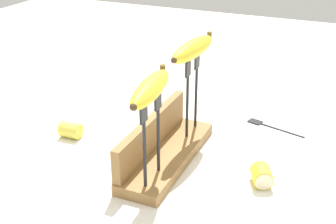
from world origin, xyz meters
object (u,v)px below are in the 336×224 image
at_px(banana_raised_right, 193,49).
at_px(fork_fallen_near, 268,125).
at_px(banana_raised_left, 151,89).
at_px(banana_chunk_near, 262,176).
at_px(fork_stand_right, 192,89).
at_px(fork_stand_left, 151,132).
at_px(banana_chunk_far, 70,130).

xyz_separation_m(banana_raised_right, fork_fallen_near, (0.15, -0.16, -0.24)).
distance_m(banana_raised_left, fork_fallen_near, 0.47).
distance_m(banana_raised_left, banana_chunk_near, 0.31).
bearing_deg(fork_stand_right, banana_raised_right, 174.86).
xyz_separation_m(fork_stand_left, fork_stand_right, (0.23, -0.00, 0.01)).
relative_size(banana_raised_right, fork_fallen_near, 1.25).
bearing_deg(fork_stand_left, banana_chunk_near, -62.90).
bearing_deg(fork_stand_right, fork_stand_left, 180.00).
bearing_deg(banana_raised_right, fork_stand_left, -180.00).
relative_size(fork_stand_left, banana_chunk_far, 3.22).
bearing_deg(banana_chunk_near, fork_fallen_near, 9.25).
distance_m(fork_stand_right, banana_raised_left, 0.24).
distance_m(fork_stand_left, banana_raised_left, 0.09).
bearing_deg(fork_stand_left, fork_stand_right, -0.00).
height_order(fork_stand_right, banana_chunk_far, fork_stand_right).
height_order(banana_raised_left, banana_chunk_near, banana_raised_left).
relative_size(banana_raised_left, banana_chunk_near, 3.01).
relative_size(banana_raised_left, banana_chunk_far, 3.38).
xyz_separation_m(fork_fallen_near, banana_chunk_near, (-0.28, -0.04, 0.02)).
height_order(banana_raised_right, fork_fallen_near, banana_raised_right).
bearing_deg(fork_fallen_near, banana_chunk_near, -170.75).
bearing_deg(banana_raised_left, fork_fallen_near, -23.13).
height_order(banana_raised_right, banana_chunk_far, banana_raised_right).
height_order(fork_stand_right, fork_fallen_near, fork_stand_right).
distance_m(fork_stand_left, fork_stand_right, 0.23).
relative_size(fork_stand_right, fork_fallen_near, 1.21).
bearing_deg(banana_raised_right, fork_stand_right, -5.14).
xyz_separation_m(fork_stand_left, fork_fallen_near, (0.38, -0.16, -0.13)).
xyz_separation_m(banana_raised_left, banana_chunk_far, (0.12, 0.29, -0.21)).
bearing_deg(banana_chunk_far, fork_fallen_near, -59.88).
distance_m(fork_stand_right, banana_chunk_far, 0.33).
bearing_deg(fork_stand_left, fork_fallen_near, -23.13).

